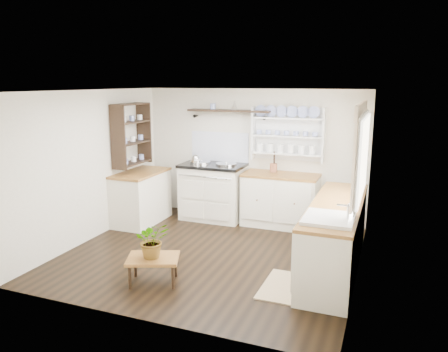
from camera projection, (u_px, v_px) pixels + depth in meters
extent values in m
cube|color=black|center=(212.00, 254.00, 6.26)|extent=(4.00, 3.80, 0.01)
cube|color=beige|center=(252.00, 154.00, 7.75)|extent=(4.00, 0.02, 2.30)
cube|color=beige|center=(362.00, 188.00, 5.32)|extent=(0.02, 3.80, 2.30)
cube|color=beige|center=(92.00, 166.00, 6.72)|extent=(0.02, 3.80, 2.30)
cube|color=white|center=(211.00, 91.00, 5.78)|extent=(4.00, 3.80, 0.01)
cube|color=white|center=(362.00, 158.00, 5.39)|extent=(0.04, 1.40, 1.00)
cube|color=white|center=(360.00, 157.00, 5.40)|extent=(0.02, 1.50, 1.10)
cube|color=#F9E3C7|center=(361.00, 110.00, 5.28)|extent=(0.04, 1.55, 0.18)
cube|color=white|center=(213.00, 193.00, 7.81)|extent=(1.07, 0.70, 0.95)
cube|color=black|center=(213.00, 165.00, 7.71)|extent=(1.11, 0.74, 0.05)
cylinder|color=silver|center=(200.00, 162.00, 7.79)|extent=(0.37, 0.37, 0.03)
cylinder|color=silver|center=(226.00, 164.00, 7.61)|extent=(0.37, 0.37, 0.03)
cylinder|color=silver|center=(204.00, 177.00, 7.38)|extent=(0.97, 0.02, 0.02)
cube|color=beige|center=(280.00, 200.00, 7.42)|extent=(1.25, 0.60, 0.88)
cube|color=brown|center=(281.00, 175.00, 7.32)|extent=(1.27, 0.63, 0.04)
cube|color=beige|center=(335.00, 237.00, 5.66)|extent=(0.60, 2.40, 0.88)
cube|color=brown|center=(337.00, 205.00, 5.57)|extent=(0.62, 2.43, 0.04)
cube|color=white|center=(328.00, 229.00, 4.90)|extent=(0.55, 0.60, 0.28)
cylinder|color=silver|center=(348.00, 214.00, 4.79)|extent=(0.02, 0.02, 0.22)
cube|color=beige|center=(141.00, 198.00, 7.59)|extent=(0.60, 1.10, 0.88)
cube|color=brown|center=(140.00, 173.00, 7.50)|extent=(0.62, 1.13, 0.04)
cube|color=white|center=(289.00, 134.00, 7.42)|extent=(1.20, 0.03, 0.90)
cube|color=white|center=(288.00, 134.00, 7.34)|extent=(1.20, 0.22, 0.02)
cylinder|color=navy|center=(288.00, 118.00, 7.29)|extent=(0.20, 0.02, 0.20)
cube|color=black|center=(229.00, 111.00, 7.61)|extent=(1.50, 0.24, 0.04)
cone|color=black|center=(197.00, 116.00, 7.93)|extent=(0.06, 0.20, 0.06)
cone|color=black|center=(266.00, 118.00, 7.47)|extent=(0.06, 0.20, 0.06)
cube|color=black|center=(132.00, 134.00, 7.40)|extent=(0.28, 0.80, 1.05)
cylinder|color=brown|center=(273.00, 168.00, 7.43)|extent=(0.12, 0.12, 0.14)
cube|color=brown|center=(153.00, 259.00, 5.30)|extent=(0.73, 0.63, 0.04)
cylinder|color=black|center=(130.00, 277.00, 5.17)|extent=(0.04, 0.04, 0.29)
cylinder|color=black|center=(135.00, 266.00, 5.50)|extent=(0.04, 0.04, 0.29)
cylinder|color=black|center=(173.00, 277.00, 5.17)|extent=(0.04, 0.04, 0.29)
cylinder|color=black|center=(176.00, 266.00, 5.50)|extent=(0.04, 0.04, 0.29)
imported|color=#3F7233|center=(152.00, 240.00, 5.25)|extent=(0.53, 0.52, 0.45)
cube|color=olive|center=(286.00, 287.00, 5.24)|extent=(0.56, 0.86, 0.02)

